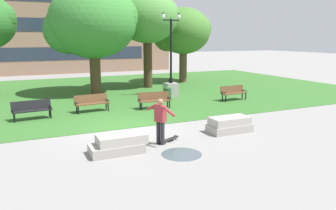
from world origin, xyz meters
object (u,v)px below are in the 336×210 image
at_px(concrete_block_left, 229,125).
at_px(concrete_block_center, 119,144).
at_px(skateboard, 168,140).
at_px(park_bench_near_left, 32,109).
at_px(lamp_post_center, 171,80).
at_px(park_bench_near_right, 154,99).
at_px(park_bench_far_right, 233,92).
at_px(person_skateboarder, 160,118).
at_px(trash_bin, 167,93).
at_px(park_bench_far_left, 92,102).

bearing_deg(concrete_block_left, concrete_block_center, -173.85).
distance_m(skateboard, park_bench_near_left, 7.38).
bearing_deg(lamp_post_center, concrete_block_left, -99.00).
bearing_deg(concrete_block_center, park_bench_near_right, 58.03).
relative_size(park_bench_near_left, park_bench_far_right, 1.00).
relative_size(person_skateboarder, park_bench_near_left, 0.93).
relative_size(person_skateboarder, skateboard, 1.69).
xyz_separation_m(park_bench_far_right, trash_bin, (-3.85, 1.50, -0.04)).
height_order(person_skateboarder, park_bench_near_left, person_skateboarder).
relative_size(skateboard, trash_bin, 1.05).
distance_m(concrete_block_center, lamp_post_center, 11.16).
distance_m(person_skateboarder, skateboard, 0.97).
relative_size(park_bench_far_right, trash_bin, 1.91).
xyz_separation_m(concrete_block_left, park_bench_near_left, (-7.37, 5.69, 0.23)).
xyz_separation_m(person_skateboarder, park_bench_far_left, (-1.16, 6.48, -0.44)).
distance_m(park_bench_far_right, lamp_post_center, 4.17).
height_order(park_bench_far_right, lamp_post_center, lamp_post_center).
relative_size(park_bench_far_left, park_bench_far_right, 1.00).
xyz_separation_m(skateboard, lamp_post_center, (4.25, 8.81, 1.03)).
bearing_deg(concrete_block_left, trash_bin, 86.14).
height_order(park_bench_far_left, park_bench_far_right, same).
bearing_deg(park_bench_near_left, skateboard, -52.39).
distance_m(park_bench_near_left, lamp_post_center, 9.25).
bearing_deg(lamp_post_center, concrete_block_center, -124.32).
relative_size(skateboard, park_bench_far_right, 0.55).
bearing_deg(lamp_post_center, park_bench_far_right, -43.99).
bearing_deg(skateboard, person_skateboarder, -161.07).
bearing_deg(lamp_post_center, park_bench_near_right, -128.60).
distance_m(skateboard, park_bench_far_left, 6.55).
bearing_deg(concrete_block_center, skateboard, 10.65).
bearing_deg(park_bench_near_left, concrete_block_center, -68.36).
xyz_separation_m(concrete_block_left, lamp_post_center, (1.37, 8.67, 0.81)).
xyz_separation_m(person_skateboarder, park_bench_far_right, (7.59, 6.07, -0.44)).
bearing_deg(park_bench_far_left, park_bench_near_left, -170.15).
distance_m(park_bench_near_right, lamp_post_center, 4.00).
bearing_deg(park_bench_far_left, concrete_block_center, -94.21).
xyz_separation_m(lamp_post_center, trash_bin, (-0.88, -1.37, -0.61)).
xyz_separation_m(skateboard, park_bench_near_left, (-4.50, 5.84, 0.45)).
height_order(concrete_block_center, skateboard, concrete_block_center).
bearing_deg(lamp_post_center, skateboard, -115.73).
bearing_deg(concrete_block_center, park_bench_far_right, 34.36).
height_order(park_bench_near_right, park_bench_far_right, same).
bearing_deg(park_bench_far_right, park_bench_near_right, -177.65).
height_order(concrete_block_center, park_bench_near_left, park_bench_near_left).
distance_m(skateboard, trash_bin, 8.17).
relative_size(skateboard, park_bench_near_right, 0.55).
xyz_separation_m(park_bench_far_left, trash_bin, (4.90, 1.09, -0.04)).
relative_size(concrete_block_left, park_bench_far_left, 0.98).
height_order(skateboard, park_bench_near_left, park_bench_near_left).
relative_size(person_skateboarder, park_bench_far_left, 0.93).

